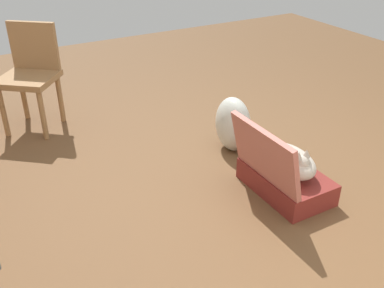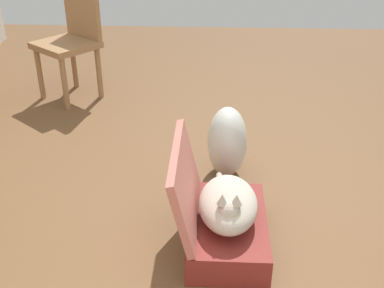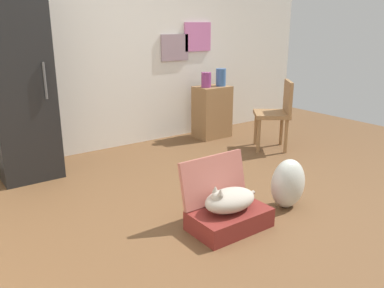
{
  "view_description": "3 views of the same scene",
  "coord_description": "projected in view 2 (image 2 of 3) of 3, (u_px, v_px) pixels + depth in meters",
  "views": [
    {
      "loc": [
        -2.1,
        1.47,
        1.75
      ],
      "look_at": [
        -0.1,
        0.35,
        0.47
      ],
      "focal_mm": 41.31,
      "sensor_mm": 36.0,
      "label": 1
    },
    {
      "loc": [
        -2.1,
        -0.22,
        1.57
      ],
      "look_at": [
        -0.14,
        -0.12,
        0.5
      ],
      "focal_mm": 44.43,
      "sensor_mm": 36.0,
      "label": 2
    },
    {
      "loc": [
        -2.1,
        -2.37,
        1.53
      ],
      "look_at": [
        -0.18,
        0.29,
        0.53
      ],
      "focal_mm": 36.76,
      "sensor_mm": 36.0,
      "label": 3
    }
  ],
  "objects": [
    {
      "name": "ground_plane",
      "position": [
        171.0,
        211.0,
        2.61
      ],
      "size": [
        7.68,
        7.68,
        0.0
      ],
      "primitive_type": "plane",
      "color": "brown",
      "rests_on": "ground"
    },
    {
      "name": "suitcase_base",
      "position": [
        227.0,
        230.0,
        2.34
      ],
      "size": [
        0.61,
        0.38,
        0.15
      ],
      "primitive_type": "cube",
      "color": "maroon",
      "rests_on": "ground"
    },
    {
      "name": "suitcase_lid",
      "position": [
        185.0,
        184.0,
        2.22
      ],
      "size": [
        0.61,
        0.12,
        0.38
      ],
      "primitive_type": "cube",
      "rotation": [
        1.34,
        0.0,
        0.0
      ],
      "color": "#B26356",
      "rests_on": "suitcase_base"
    },
    {
      "name": "cat",
      "position": [
        228.0,
        204.0,
        2.25
      ],
      "size": [
        0.52,
        0.28,
        0.22
      ],
      "color": "#B2A899",
      "rests_on": "suitcase_base"
    },
    {
      "name": "plastic_bag_white",
      "position": [
        227.0,
        142.0,
        2.85
      ],
      "size": [
        0.34,
        0.24,
        0.44
      ],
      "primitive_type": "ellipsoid",
      "color": "silver",
      "rests_on": "ground"
    },
    {
      "name": "chair",
      "position": [
        72.0,
        39.0,
        3.81
      ],
      "size": [
        0.6,
        0.6,
        0.87
      ],
      "rotation": [
        0.0,
        0.0,
        -2.25
      ],
      "color": "olive",
      "rests_on": "ground"
    }
  ]
}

